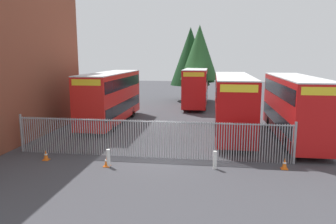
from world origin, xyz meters
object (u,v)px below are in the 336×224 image
double_decker_bus_behind_fence_right (111,96)px  bollard_center_front (215,160)px  bollard_near_left (108,158)px  traffic_cone_near_kerb (285,164)px  traffic_cone_by_gate (46,155)px  double_decker_bus_near_gate (295,106)px  double_decker_bus_far_back (196,85)px  double_decker_bus_behind_fence_left (233,103)px  traffic_cone_mid_forecourt (107,161)px

double_decker_bus_behind_fence_right → bollard_center_front: (8.98, -10.51, -1.95)m
bollard_near_left → traffic_cone_near_kerb: size_ratio=1.61×
double_decker_bus_behind_fence_right → traffic_cone_by_gate: (-0.48, -10.43, -2.13)m
double_decker_bus_near_gate → double_decker_bus_far_back: size_ratio=1.00×
double_decker_bus_behind_fence_left → double_decker_bus_far_back: same height
double_decker_bus_behind_fence_right → double_decker_bus_far_back: size_ratio=1.00×
double_decker_bus_near_gate → bollard_near_left: double_decker_bus_near_gate is taller
bollard_near_left → bollard_center_front: (5.60, 0.47, 0.00)m
traffic_cone_by_gate → traffic_cone_mid_forecourt: size_ratio=1.00×
double_decker_bus_behind_fence_left → traffic_cone_near_kerb: (2.32, -7.26, -2.13)m
bollard_near_left → double_decker_bus_behind_fence_left: bearing=50.0°
bollard_center_front → traffic_cone_mid_forecourt: size_ratio=1.61×
double_decker_bus_far_back → bollard_center_front: double_decker_bus_far_back is taller
double_decker_bus_behind_fence_left → double_decker_bus_far_back: (-3.42, 13.80, 0.00)m
double_decker_bus_far_back → bollard_center_front: (2.15, -21.53, -1.95)m
double_decker_bus_far_back → traffic_cone_near_kerb: bearing=-74.7°
double_decker_bus_behind_fence_right → traffic_cone_by_gate: size_ratio=18.32×
double_decker_bus_behind_fence_right → bollard_near_left: size_ratio=11.38×
double_decker_bus_behind_fence_right → traffic_cone_by_gate: 10.65m
bollard_near_left → double_decker_bus_behind_fence_right: bearing=107.1°
bollard_center_front → traffic_cone_mid_forecourt: bollard_center_front is taller
double_decker_bus_near_gate → double_decker_bus_far_back: same height
traffic_cone_near_kerb → bollard_center_front: bearing=-172.6°
traffic_cone_by_gate → double_decker_bus_near_gate: bearing=24.3°
bollard_near_left → double_decker_bus_far_back: bearing=81.1°
double_decker_bus_far_back → traffic_cone_near_kerb: double_decker_bus_far_back is taller
double_decker_bus_behind_fence_right → double_decker_bus_far_back: (6.83, 11.01, 0.00)m
bollard_center_front → traffic_cone_mid_forecourt: (-5.70, -0.46, -0.19)m
bollard_near_left → traffic_cone_near_kerb: bollard_near_left is taller
traffic_cone_by_gate → traffic_cone_near_kerb: 13.06m
double_decker_bus_behind_fence_right → traffic_cone_mid_forecourt: (3.28, -10.97, -2.13)m
traffic_cone_near_kerb → double_decker_bus_behind_fence_left: bearing=107.7°
double_decker_bus_near_gate → double_decker_bus_behind_fence_right: (-14.44, 3.69, 0.00)m
traffic_cone_by_gate → traffic_cone_mid_forecourt: same height
double_decker_bus_near_gate → traffic_cone_near_kerb: (-1.87, -6.36, -2.13)m
double_decker_bus_behind_fence_left → traffic_cone_near_kerb: double_decker_bus_behind_fence_left is taller
double_decker_bus_behind_fence_left → double_decker_bus_behind_fence_right: bearing=164.8°
double_decker_bus_behind_fence_left → bollard_center_front: size_ratio=11.38×
double_decker_bus_behind_fence_left → traffic_cone_near_kerb: size_ratio=18.32×
double_decker_bus_far_back → bollard_near_left: double_decker_bus_far_back is taller
double_decker_bus_near_gate → double_decker_bus_behind_fence_left: (-4.19, 0.90, 0.00)m
double_decker_bus_near_gate → double_decker_bus_far_back: (-7.62, 14.70, 0.00)m
double_decker_bus_behind_fence_left → traffic_cone_mid_forecourt: size_ratio=18.32×
traffic_cone_mid_forecourt → double_decker_bus_behind_fence_right: bearing=106.7°
double_decker_bus_near_gate → traffic_cone_mid_forecourt: double_decker_bus_near_gate is taller
bollard_center_front → traffic_cone_near_kerb: 3.63m
traffic_cone_by_gate → traffic_cone_near_kerb: (13.05, 0.38, 0.00)m
bollard_near_left → bollard_center_front: bearing=4.8°
double_decker_bus_behind_fence_right → bollard_near_left: double_decker_bus_behind_fence_right is taller
double_decker_bus_near_gate → bollard_center_front: 8.96m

